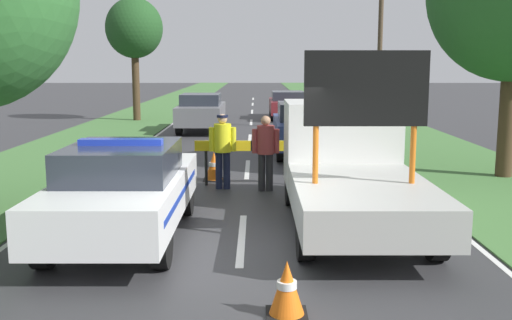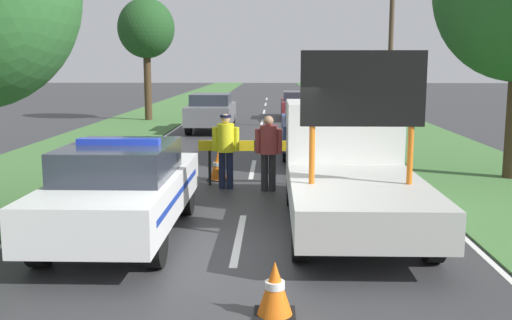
{
  "view_description": "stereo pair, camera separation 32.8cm",
  "coord_description": "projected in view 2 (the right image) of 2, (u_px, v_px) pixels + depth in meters",
  "views": [
    {
      "loc": [
        0.24,
        -8.54,
        2.86
      ],
      "look_at": [
        0.24,
        2.32,
        1.1
      ],
      "focal_mm": 42.0,
      "sensor_mm": 36.0,
      "label": 1
    },
    {
      "loc": [
        0.56,
        -8.53,
        2.86
      ],
      "look_at": [
        0.24,
        2.32,
        1.1
      ],
      "focal_mm": 42.0,
      "sensor_mm": 36.0,
      "label": 2
    }
  ],
  "objects": [
    {
      "name": "road_barrier",
      "position": [
        254.0,
        149.0,
        14.06
      ],
      "size": [
        2.63,
        0.08,
        1.06
      ],
      "rotation": [
        0.0,
        0.0,
        -0.1
      ],
      "color": "black",
      "rests_on": "ground"
    },
    {
      "name": "police_officer",
      "position": [
        226.0,
        144.0,
        13.65
      ],
      "size": [
        0.62,
        0.39,
        1.72
      ],
      "rotation": [
        0.0,
        0.0,
        3.02
      ],
      "color": "#191E38",
      "rests_on": "ground"
    },
    {
      "name": "ground_plane",
      "position": [
        235.0,
        258.0,
        8.89
      ],
      "size": [
        160.0,
        160.0,
        0.0
      ],
      "primitive_type": "plane",
      "color": "#333335"
    },
    {
      "name": "pedestrian_civilian",
      "position": [
        268.0,
        147.0,
        13.41
      ],
      "size": [
        0.61,
        0.39,
        1.71
      ],
      "rotation": [
        0.0,
        0.0,
        0.17
      ],
      "color": "#232326",
      "rests_on": "ground"
    },
    {
      "name": "utility_pole",
      "position": [
        391.0,
        39.0,
        24.68
      ],
      "size": [
        1.2,
        0.2,
        7.47
      ],
      "color": "#473828",
      "rests_on": "ground"
    },
    {
      "name": "queued_car_hatch_blue",
      "position": [
        312.0,
        128.0,
        18.75
      ],
      "size": [
        1.84,
        4.45,
        1.65
      ],
      "rotation": [
        0.0,
        0.0,
        3.14
      ],
      "color": "navy",
      "rests_on": "ground"
    },
    {
      "name": "work_truck",
      "position": [
        348.0,
        164.0,
        10.87
      ],
      "size": [
        2.15,
        5.48,
        3.05
      ],
      "rotation": [
        0.0,
        0.0,
        3.2
      ],
      "color": "white",
      "rests_on": "ground"
    },
    {
      "name": "lane_markings",
      "position": [
        260.0,
        134.0,
        24.51
      ],
      "size": [
        7.57,
        59.65,
        0.01
      ],
      "color": "silver",
      "rests_on": "ground"
    },
    {
      "name": "queued_car_wagon_maroon",
      "position": [
        299.0,
        104.0,
        31.1
      ],
      "size": [
        1.85,
        4.66,
        1.42
      ],
      "rotation": [
        0.0,
        0.0,
        3.14
      ],
      "color": "maroon",
      "rests_on": "ground"
    },
    {
      "name": "police_car",
      "position": [
        123.0,
        188.0,
        9.84
      ],
      "size": [
        1.89,
        4.92,
        1.67
      ],
      "rotation": [
        0.0,
        0.0,
        -0.05
      ],
      "color": "white",
      "rests_on": "ground"
    },
    {
      "name": "grass_verge_right",
      "position": [
        386.0,
        124.0,
        28.45
      ],
      "size": [
        4.16,
        120.0,
        0.03
      ],
      "color": "#427038",
      "rests_on": "ground"
    },
    {
      "name": "traffic_cone_near_police",
      "position": [
        218.0,
        166.0,
        14.75
      ],
      "size": [
        0.52,
        0.52,
        0.71
      ],
      "color": "black",
      "rests_on": "ground"
    },
    {
      "name": "traffic_cone_centre_front",
      "position": [
        275.0,
        289.0,
        6.8
      ],
      "size": [
        0.47,
        0.47,
        0.65
      ],
      "color": "black",
      "rests_on": "ground"
    },
    {
      "name": "queued_car_suv_grey",
      "position": [
        211.0,
        112.0,
        25.38
      ],
      "size": [
        1.82,
        4.4,
        1.59
      ],
      "rotation": [
        0.0,
        0.0,
        3.14
      ],
      "color": "slate",
      "rests_on": "ground"
    },
    {
      "name": "traffic_cone_near_truck",
      "position": [
        375.0,
        181.0,
        13.32
      ],
      "size": [
        0.4,
        0.4,
        0.55
      ],
      "color": "black",
      "rests_on": "ground"
    },
    {
      "name": "roadside_tree_mid_right",
      "position": [
        146.0,
        29.0,
        29.57
      ],
      "size": [
        2.8,
        2.8,
        6.04
      ],
      "color": "#42301E",
      "rests_on": "ground"
    },
    {
      "name": "grass_verge_left",
      "position": [
        139.0,
        123.0,
        28.79
      ],
      "size": [
        4.16,
        120.0,
        0.03
      ],
      "color": "#427038",
      "rests_on": "ground"
    }
  ]
}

